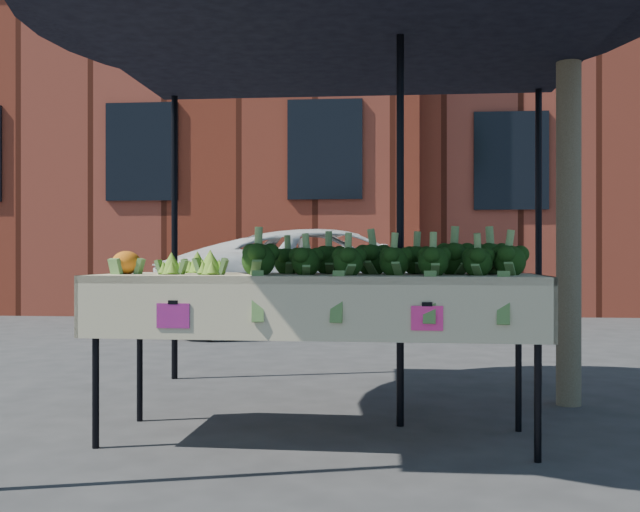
{
  "coord_description": "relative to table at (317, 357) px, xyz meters",
  "views": [
    {
      "loc": [
        0.49,
        -3.9,
        1.0
      ],
      "look_at": [
        0.11,
        0.35,
        1.0
      ],
      "focal_mm": 41.93,
      "sensor_mm": 36.0,
      "label": 1
    }
  ],
  "objects": [
    {
      "name": "ground",
      "position": [
        -0.11,
        -0.15,
        -0.45
      ],
      "size": [
        90.0,
        90.0,
        0.0
      ],
      "primitive_type": "plane",
      "color": "#2B2B2D"
    },
    {
      "name": "cauliflower_pair",
      "position": [
        -1.05,
        -0.05,
        0.53
      ],
      "size": [
        0.18,
        0.18,
        0.16
      ],
      "primitive_type": "ellipsoid",
      "color": "orange",
      "rests_on": "table"
    },
    {
      "name": "street_tree",
      "position": [
        1.6,
        1.08,
        1.91
      ],
      "size": [
        2.39,
        2.39,
        4.72
      ],
      "primitive_type": null,
      "color": "#1E4C14",
      "rests_on": "ground"
    },
    {
      "name": "vehicle",
      "position": [
        -0.3,
        6.08,
        1.99
      ],
      "size": [
        2.04,
        2.58,
        4.89
      ],
      "primitive_type": "imported",
      "rotation": [
        0.0,
        0.0,
        1.91
      ],
      "color": "white",
      "rests_on": "ground"
    },
    {
      "name": "canopy",
      "position": [
        0.11,
        0.44,
        0.92
      ],
      "size": [
        3.16,
        3.16,
        2.74
      ],
      "primitive_type": null,
      "color": "black",
      "rests_on": "ground"
    },
    {
      "name": "broccoli_heap",
      "position": [
        0.36,
        0.03,
        0.57
      ],
      "size": [
        1.52,
        0.55,
        0.23
      ],
      "primitive_type": "ellipsoid",
      "color": "black",
      "rests_on": "table"
    },
    {
      "name": "building_left",
      "position": [
        -5.11,
        11.85,
        4.05
      ],
      "size": [
        12.0,
        8.0,
        9.0
      ],
      "primitive_type": "cube",
      "color": "maroon",
      "rests_on": "ground"
    },
    {
      "name": "table",
      "position": [
        0.0,
        0.0,
        0.0
      ],
      "size": [
        2.42,
        0.87,
        0.9
      ],
      "color": "beige",
      "rests_on": "ground"
    },
    {
      "name": "romanesco_cluster",
      "position": [
        -0.66,
        0.04,
        0.54
      ],
      "size": [
        0.41,
        0.55,
        0.18
      ],
      "primitive_type": "ellipsoid",
      "color": "#7BA735",
      "rests_on": "table"
    }
  ]
}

